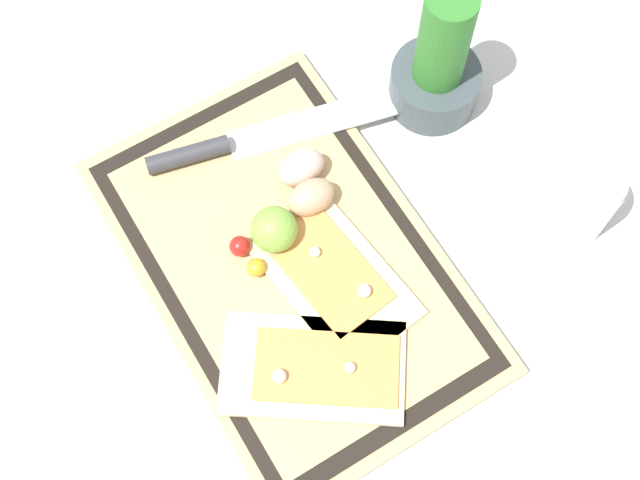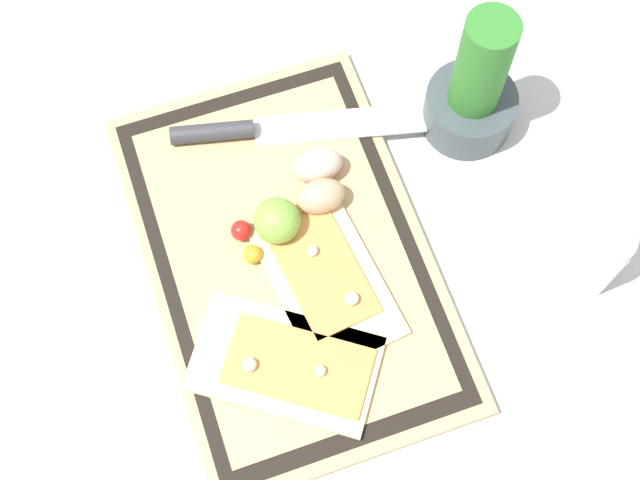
{
  "view_description": "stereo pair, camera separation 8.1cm",
  "coord_description": "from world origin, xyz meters",
  "px_view_note": "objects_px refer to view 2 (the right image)",
  "views": [
    {
      "loc": [
        0.33,
        -0.16,
        0.97
      ],
      "look_at": [
        0.0,
        0.04,
        0.03
      ],
      "focal_mm": 50.0,
      "sensor_mm": 36.0,
      "label": 1
    },
    {
      "loc": [
        0.36,
        -0.09,
        0.97
      ],
      "look_at": [
        0.0,
        0.04,
        0.03
      ],
      "focal_mm": 50.0,
      "sensor_mm": 36.0,
      "label": 2
    }
  ],
  "objects_px": {
    "cherry_tomato_yellow": "(252,254)",
    "egg_brown": "(321,196)",
    "pizza_slice_far": "(326,280)",
    "knife": "(256,130)",
    "herb_pot": "(474,93)",
    "lime": "(278,220)",
    "pizza_slice_near": "(288,364)",
    "sauce_jar": "(590,256)",
    "cherry_tomato_red": "(241,230)",
    "egg_pink": "(318,165)"
  },
  "relations": [
    {
      "from": "herb_pot",
      "to": "egg_brown",
      "type": "bearing_deg",
      "value": -75.48
    },
    {
      "from": "pizza_slice_far",
      "to": "knife",
      "type": "height_order",
      "value": "pizza_slice_far"
    },
    {
      "from": "cherry_tomato_yellow",
      "to": "sauce_jar",
      "type": "distance_m",
      "value": 0.38
    },
    {
      "from": "egg_pink",
      "to": "cherry_tomato_yellow",
      "type": "relative_size",
      "value": 2.72
    },
    {
      "from": "egg_brown",
      "to": "herb_pot",
      "type": "height_order",
      "value": "herb_pot"
    },
    {
      "from": "pizza_slice_far",
      "to": "lime",
      "type": "height_order",
      "value": "lime"
    },
    {
      "from": "lime",
      "to": "sauce_jar",
      "type": "bearing_deg",
      "value": 63.78
    },
    {
      "from": "pizza_slice_near",
      "to": "herb_pot",
      "type": "bearing_deg",
      "value": 126.41
    },
    {
      "from": "pizza_slice_near",
      "to": "knife",
      "type": "relative_size",
      "value": 0.75
    },
    {
      "from": "lime",
      "to": "herb_pot",
      "type": "relative_size",
      "value": 0.27
    },
    {
      "from": "herb_pot",
      "to": "lime",
      "type": "bearing_deg",
      "value": -75.25
    },
    {
      "from": "lime",
      "to": "cherry_tomato_yellow",
      "type": "xyz_separation_m",
      "value": [
        0.02,
        -0.04,
        -0.02
      ]
    },
    {
      "from": "egg_pink",
      "to": "cherry_tomato_red",
      "type": "height_order",
      "value": "egg_pink"
    },
    {
      "from": "herb_pot",
      "to": "sauce_jar",
      "type": "bearing_deg",
      "value": 12.38
    },
    {
      "from": "pizza_slice_far",
      "to": "egg_pink",
      "type": "distance_m",
      "value": 0.14
    },
    {
      "from": "egg_brown",
      "to": "egg_pink",
      "type": "height_order",
      "value": "same"
    },
    {
      "from": "pizza_slice_far",
      "to": "cherry_tomato_yellow",
      "type": "distance_m",
      "value": 0.09
    },
    {
      "from": "pizza_slice_near",
      "to": "pizza_slice_far",
      "type": "bearing_deg",
      "value": 137.62
    },
    {
      "from": "herb_pot",
      "to": "pizza_slice_far",
      "type": "bearing_deg",
      "value": -57.86
    },
    {
      "from": "pizza_slice_near",
      "to": "pizza_slice_far",
      "type": "xyz_separation_m",
      "value": [
        -0.08,
        0.07,
        0.0
      ]
    },
    {
      "from": "lime",
      "to": "herb_pot",
      "type": "height_order",
      "value": "herb_pot"
    },
    {
      "from": "egg_pink",
      "to": "cherry_tomato_yellow",
      "type": "xyz_separation_m",
      "value": [
        0.08,
        -0.11,
        -0.01
      ]
    },
    {
      "from": "sauce_jar",
      "to": "lime",
      "type": "bearing_deg",
      "value": -116.22
    },
    {
      "from": "pizza_slice_far",
      "to": "sauce_jar",
      "type": "distance_m",
      "value": 0.3
    },
    {
      "from": "egg_brown",
      "to": "cherry_tomato_yellow",
      "type": "relative_size",
      "value": 2.72
    },
    {
      "from": "knife",
      "to": "sauce_jar",
      "type": "xyz_separation_m",
      "value": [
        0.29,
        0.3,
        0.02
      ]
    },
    {
      "from": "pizza_slice_near",
      "to": "herb_pot",
      "type": "relative_size",
      "value": 1.15
    },
    {
      "from": "knife",
      "to": "sauce_jar",
      "type": "height_order",
      "value": "sauce_jar"
    },
    {
      "from": "pizza_slice_far",
      "to": "sauce_jar",
      "type": "height_order",
      "value": "sauce_jar"
    },
    {
      "from": "lime",
      "to": "cherry_tomato_red",
      "type": "bearing_deg",
      "value": -101.01
    },
    {
      "from": "pizza_slice_far",
      "to": "herb_pot",
      "type": "bearing_deg",
      "value": 122.14
    },
    {
      "from": "herb_pot",
      "to": "pizza_slice_near",
      "type": "bearing_deg",
      "value": -53.59
    },
    {
      "from": "cherry_tomato_red",
      "to": "cherry_tomato_yellow",
      "type": "bearing_deg",
      "value": 6.25
    },
    {
      "from": "cherry_tomato_red",
      "to": "knife",
      "type": "bearing_deg",
      "value": 155.34
    },
    {
      "from": "lime",
      "to": "knife",
      "type": "bearing_deg",
      "value": 174.0
    },
    {
      "from": "lime",
      "to": "sauce_jar",
      "type": "xyz_separation_m",
      "value": [
        0.15,
        0.31,
        0.0
      ]
    },
    {
      "from": "knife",
      "to": "lime",
      "type": "relative_size",
      "value": 5.71
    },
    {
      "from": "herb_pot",
      "to": "cherry_tomato_yellow",
      "type": "bearing_deg",
      "value": -72.93
    },
    {
      "from": "pizza_slice_near",
      "to": "egg_brown",
      "type": "relative_size",
      "value": 3.91
    },
    {
      "from": "pizza_slice_far",
      "to": "cherry_tomato_red",
      "type": "bearing_deg",
      "value": -139.57
    },
    {
      "from": "cherry_tomato_red",
      "to": "lime",
      "type": "bearing_deg",
      "value": 78.99
    },
    {
      "from": "cherry_tomato_red",
      "to": "egg_brown",
      "type": "bearing_deg",
      "value": 94.33
    },
    {
      "from": "pizza_slice_near",
      "to": "lime",
      "type": "bearing_deg",
      "value": 165.29
    },
    {
      "from": "cherry_tomato_yellow",
      "to": "sauce_jar",
      "type": "xyz_separation_m",
      "value": [
        0.13,
        0.35,
        0.02
      ]
    },
    {
      "from": "herb_pot",
      "to": "cherry_tomato_red",
      "type": "bearing_deg",
      "value": -78.68
    },
    {
      "from": "knife",
      "to": "egg_pink",
      "type": "relative_size",
      "value": 5.25
    },
    {
      "from": "cherry_tomato_red",
      "to": "sauce_jar",
      "type": "height_order",
      "value": "sauce_jar"
    },
    {
      "from": "pizza_slice_near",
      "to": "cherry_tomato_yellow",
      "type": "xyz_separation_m",
      "value": [
        -0.13,
        0.0,
        0.01
      ]
    },
    {
      "from": "cherry_tomato_yellow",
      "to": "egg_brown",
      "type": "bearing_deg",
      "value": 112.41
    },
    {
      "from": "cherry_tomato_yellow",
      "to": "pizza_slice_near",
      "type": "bearing_deg",
      "value": -0.87
    }
  ]
}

